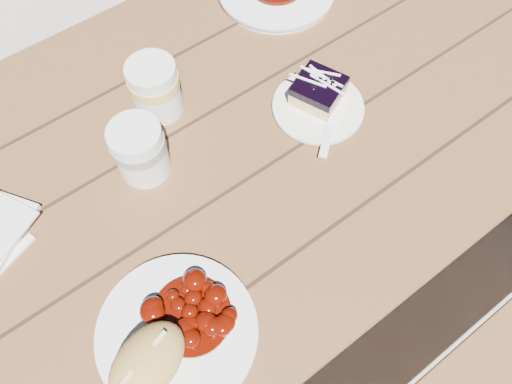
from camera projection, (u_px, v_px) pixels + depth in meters
ground at (234, 280)px, 1.57m from camera, size 60.00×60.00×0.00m
picnic_table at (223, 192)px, 1.05m from camera, size 2.00×1.55×0.75m
main_plate at (177, 333)px, 0.75m from camera, size 0.24×0.24×0.02m
goulash_stew at (190, 313)px, 0.73m from camera, size 0.12×0.12×0.04m
bread_roll at (147, 362)px, 0.69m from camera, size 0.15×0.12×0.07m
dessert_plate at (318, 108)px, 0.95m from camera, size 0.17×0.17×0.01m
blueberry_cake at (319, 90)px, 0.93m from camera, size 0.11×0.11×0.05m
fork_dessert at (329, 130)px, 0.91m from camera, size 0.14×0.12×0.00m
coffee_cup at (140, 150)px, 0.84m from camera, size 0.09×0.09×0.11m
fork_table at (4, 265)px, 0.80m from camera, size 0.16×0.08×0.00m
second_cup at (155, 88)px, 0.90m from camera, size 0.09×0.09×0.11m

